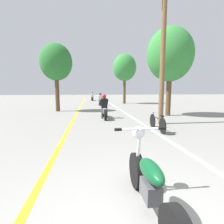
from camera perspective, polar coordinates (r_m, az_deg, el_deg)
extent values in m
cube|color=yellow|center=(14.22, -10.99, 0.33)|extent=(0.14, 48.00, 0.01)
cube|color=white|center=(14.42, 3.05, 0.55)|extent=(0.14, 48.00, 0.01)
cylinder|color=brown|center=(9.04, 16.23, 16.94)|extent=(0.24, 0.24, 6.49)
cylinder|color=#513A23|center=(12.02, 18.00, 5.98)|extent=(0.32, 0.32, 2.98)
ellipsoid|color=#337F38|center=(12.22, 18.46, 17.43)|extent=(2.96, 2.66, 3.40)
cylinder|color=#513A23|center=(21.56, 4.07, 7.35)|extent=(0.32, 0.32, 3.47)
ellipsoid|color=#337F38|center=(21.72, 4.13, 14.29)|extent=(2.81, 2.53, 3.23)
cylinder|color=#513A23|center=(14.42, -17.45, 6.24)|extent=(0.32, 0.32, 3.03)
ellipsoid|color=#286B2D|center=(14.58, -17.80, 15.26)|extent=(2.45, 2.20, 2.82)
cylinder|color=black|center=(3.21, 7.90, -18.29)|extent=(0.12, 0.60, 0.60)
ellipsoid|color=#0C4723|center=(2.47, 12.55, -18.22)|extent=(0.24, 0.69, 0.23)
cube|color=#4C4C51|center=(2.60, 12.37, -23.74)|extent=(0.20, 0.36, 0.24)
cylinder|color=silver|center=(2.98, 8.50, -12.33)|extent=(0.06, 0.23, 0.78)
cylinder|color=silver|center=(2.79, 9.15, -5.47)|extent=(0.70, 0.04, 0.04)
cylinder|color=black|center=(2.72, 2.00, -5.74)|extent=(0.11, 0.05, 0.05)
cylinder|color=black|center=(2.91, 15.81, -5.13)|extent=(0.11, 0.05, 0.05)
sphere|color=silver|center=(2.90, 8.61, -6.63)|extent=(0.21, 0.21, 0.21)
cylinder|color=black|center=(11.02, -2.82, 0.04)|extent=(0.12, 0.60, 0.60)
cylinder|color=black|center=(9.66, -2.17, -0.97)|extent=(0.12, 0.60, 0.60)
cube|color=silver|center=(10.31, -2.52, 0.56)|extent=(0.20, 0.88, 0.28)
cylinder|color=silver|center=(10.85, -2.80, 3.39)|extent=(0.50, 0.03, 0.03)
cylinder|color=#38383D|center=(10.28, -3.22, -0.43)|extent=(0.11, 0.11, 0.62)
cylinder|color=#38383D|center=(10.30, -1.77, -0.41)|extent=(0.11, 0.11, 0.62)
cube|color=black|center=(10.25, -2.53, 2.88)|extent=(0.34, 0.28, 0.58)
cylinder|color=black|center=(10.39, -3.70, 3.24)|extent=(0.08, 0.46, 0.36)
cylinder|color=black|center=(10.43, -1.50, 3.27)|extent=(0.08, 0.46, 0.36)
sphere|color=#B21919|center=(10.27, -2.56, 5.14)|extent=(0.25, 0.25, 0.25)
cylinder|color=black|center=(19.69, -3.96, 3.14)|extent=(0.12, 0.56, 0.56)
cylinder|color=black|center=(18.19, -3.68, 2.80)|extent=(0.12, 0.56, 0.56)
cube|color=#0C4723|center=(18.93, -3.83, 3.52)|extent=(0.20, 0.97, 0.28)
cylinder|color=silver|center=(19.56, -3.96, 4.96)|extent=(0.50, 0.03, 0.03)
cylinder|color=#38383D|center=(18.88, -4.21, 3.02)|extent=(0.11, 0.11, 0.60)
cylinder|color=#38383D|center=(18.90, -3.42, 3.03)|extent=(0.11, 0.11, 0.60)
cube|color=silver|center=(18.89, -3.84, 4.73)|extent=(0.34, 0.27, 0.55)
cylinder|color=silver|center=(19.04, -4.47, 4.90)|extent=(0.08, 0.43, 0.34)
cylinder|color=silver|center=(19.06, -3.26, 4.92)|extent=(0.08, 0.43, 0.34)
sphere|color=black|center=(18.92, -3.85, 5.88)|extent=(0.23, 0.23, 0.23)
cylinder|color=black|center=(28.38, -6.48, 4.43)|extent=(0.12, 0.63, 0.63)
cylinder|color=black|center=(26.98, -6.43, 4.28)|extent=(0.12, 0.63, 0.63)
cube|color=silver|center=(27.67, -6.46, 4.73)|extent=(0.20, 0.90, 0.28)
cylinder|color=silver|center=(28.25, -6.50, 5.76)|extent=(0.50, 0.03, 0.03)
cylinder|color=#38383D|center=(27.63, -6.72, 4.35)|extent=(0.11, 0.11, 0.63)
cylinder|color=#38383D|center=(27.63, -6.18, 4.36)|extent=(0.11, 0.11, 0.63)
cube|color=silver|center=(27.64, -6.47, 5.55)|extent=(0.34, 0.27, 0.54)
cylinder|color=silver|center=(27.79, -6.89, 5.66)|extent=(0.08, 0.43, 0.33)
cylinder|color=silver|center=(27.80, -6.07, 5.67)|extent=(0.08, 0.43, 0.33)
sphere|color=#B21919|center=(27.67, -6.48, 6.31)|extent=(0.21, 0.21, 0.21)
cylinder|color=black|center=(7.99, 13.09, -2.85)|extent=(0.04, 0.62, 0.62)
cylinder|color=black|center=(7.00, 16.18, -4.35)|extent=(0.04, 0.62, 0.62)
cylinder|color=black|center=(7.45, 14.59, -1.93)|extent=(0.04, 0.86, 0.04)
cylinder|color=black|center=(7.04, 15.97, -2.76)|extent=(0.03, 0.03, 0.37)
cube|color=black|center=(7.01, 16.03, -1.27)|extent=(0.10, 0.20, 0.05)
cylinder|color=black|center=(7.91, 13.26, -1.48)|extent=(0.03, 0.03, 0.40)
cylinder|color=silver|center=(7.88, 13.30, -0.04)|extent=(0.44, 0.03, 0.03)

